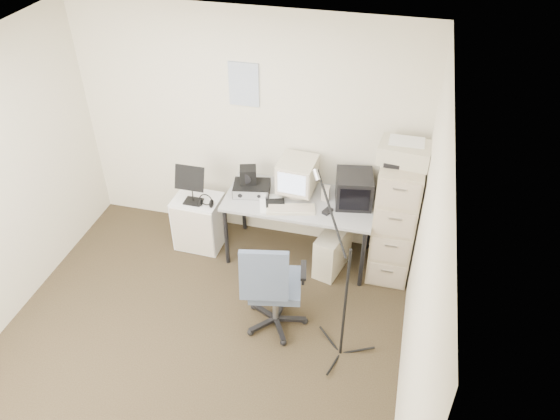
% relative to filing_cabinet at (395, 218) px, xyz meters
% --- Properties ---
extents(floor, '(3.60, 3.60, 0.01)m').
position_rel_filing_cabinet_xyz_m(floor, '(-1.58, -1.48, -0.66)').
color(floor, black).
rests_on(floor, ground).
extents(ceiling, '(3.60, 3.60, 0.01)m').
position_rel_filing_cabinet_xyz_m(ceiling, '(-1.58, -1.48, 1.85)').
color(ceiling, white).
rests_on(ceiling, ground).
extents(wall_back, '(3.60, 0.02, 2.50)m').
position_rel_filing_cabinet_xyz_m(wall_back, '(-1.58, 0.32, 0.60)').
color(wall_back, beige).
rests_on(wall_back, ground).
extents(wall_right, '(0.02, 3.60, 2.50)m').
position_rel_filing_cabinet_xyz_m(wall_right, '(0.22, -1.48, 0.60)').
color(wall_right, beige).
rests_on(wall_right, ground).
extents(wall_calendar, '(0.30, 0.02, 0.44)m').
position_rel_filing_cabinet_xyz_m(wall_calendar, '(-1.60, 0.31, 1.10)').
color(wall_calendar, white).
rests_on(wall_calendar, wall_back).
extents(filing_cabinet, '(0.40, 0.60, 1.30)m').
position_rel_filing_cabinet_xyz_m(filing_cabinet, '(0.00, 0.00, 0.00)').
color(filing_cabinet, tan).
rests_on(filing_cabinet, floor).
extents(printer, '(0.50, 0.37, 0.18)m').
position_rel_filing_cabinet_xyz_m(printer, '(0.00, 0.01, 0.74)').
color(printer, '#C8B88F').
rests_on(printer, filing_cabinet).
extents(desk, '(1.50, 0.70, 0.73)m').
position_rel_filing_cabinet_xyz_m(desk, '(-0.95, -0.03, -0.29)').
color(desk, '#969696').
rests_on(desk, floor).
extents(crt_monitor, '(0.38, 0.39, 0.39)m').
position_rel_filing_cabinet_xyz_m(crt_monitor, '(-1.00, 0.07, 0.28)').
color(crt_monitor, '#C8B88F').
rests_on(crt_monitor, desk).
extents(crt_tv, '(0.41, 0.42, 0.32)m').
position_rel_filing_cabinet_xyz_m(crt_tv, '(-0.43, 0.07, 0.24)').
color(crt_tv, black).
rests_on(crt_tv, desk).
extents(desk_speaker, '(0.08, 0.08, 0.15)m').
position_rel_filing_cabinet_xyz_m(desk_speaker, '(-0.71, 0.05, 0.15)').
color(desk_speaker, beige).
rests_on(desk_speaker, desk).
extents(keyboard, '(0.50, 0.27, 0.03)m').
position_rel_filing_cabinet_xyz_m(keyboard, '(-1.00, -0.22, 0.09)').
color(keyboard, '#C8B88F').
rests_on(keyboard, desk).
extents(mouse, '(0.10, 0.12, 0.03)m').
position_rel_filing_cabinet_xyz_m(mouse, '(-0.65, -0.17, 0.10)').
color(mouse, black).
rests_on(mouse, desk).
extents(radio_receiver, '(0.41, 0.33, 0.11)m').
position_rel_filing_cabinet_xyz_m(radio_receiver, '(-1.45, -0.02, 0.13)').
color(radio_receiver, black).
rests_on(radio_receiver, desk).
extents(radio_speaker, '(0.20, 0.19, 0.16)m').
position_rel_filing_cabinet_xyz_m(radio_speaker, '(-1.50, 0.01, 0.27)').
color(radio_speaker, black).
rests_on(radio_speaker, radio_receiver).
extents(papers, '(0.31, 0.36, 0.02)m').
position_rel_filing_cabinet_xyz_m(papers, '(-1.21, -0.18, 0.09)').
color(papers, white).
rests_on(papers, desk).
extents(pc_tower, '(0.34, 0.54, 0.46)m').
position_rel_filing_cabinet_xyz_m(pc_tower, '(-0.57, -0.14, -0.42)').
color(pc_tower, '#C8B88F').
rests_on(pc_tower, floor).
extents(office_chair, '(0.69, 0.69, 1.02)m').
position_rel_filing_cabinet_xyz_m(office_chair, '(-0.95, -1.02, -0.14)').
color(office_chair, '#4C535D').
rests_on(office_chair, floor).
extents(side_cart, '(0.50, 0.40, 0.60)m').
position_rel_filing_cabinet_xyz_m(side_cart, '(-2.04, -0.10, -0.35)').
color(side_cart, white).
rests_on(side_cart, floor).
extents(music_stand, '(0.32, 0.18, 0.45)m').
position_rel_filing_cabinet_xyz_m(music_stand, '(-2.05, -0.16, 0.18)').
color(music_stand, black).
rests_on(music_stand, side_cart).
extents(headphones, '(0.20, 0.20, 0.03)m').
position_rel_filing_cabinet_xyz_m(headphones, '(-1.90, -0.19, -0.00)').
color(headphones, black).
rests_on(headphones, side_cart).
extents(mic_stand, '(0.03, 0.03, 1.59)m').
position_rel_filing_cabinet_xyz_m(mic_stand, '(-0.30, -1.22, 0.14)').
color(mic_stand, black).
rests_on(mic_stand, floor).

